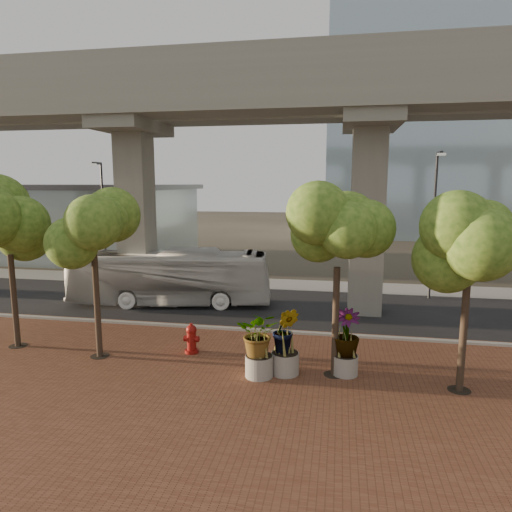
# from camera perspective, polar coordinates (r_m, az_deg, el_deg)

# --- Properties ---
(ground) EXTENTS (160.00, 160.00, 0.00)m
(ground) POSITION_cam_1_polar(r_m,az_deg,el_deg) (22.25, -2.21, -7.73)
(ground) COLOR #322D24
(ground) RESTS_ON ground
(brick_plaza) EXTENTS (70.00, 13.00, 0.06)m
(brick_plaza) POSITION_cam_1_polar(r_m,az_deg,el_deg) (15.04, -9.13, -16.26)
(brick_plaza) COLOR brown
(brick_plaza) RESTS_ON ground
(asphalt_road) EXTENTS (90.00, 8.00, 0.04)m
(asphalt_road) POSITION_cam_1_polar(r_m,az_deg,el_deg) (24.13, -1.17, -6.33)
(asphalt_road) COLOR black
(asphalt_road) RESTS_ON ground
(curb_strip) EXTENTS (70.00, 0.25, 0.16)m
(curb_strip) POSITION_cam_1_polar(r_m,az_deg,el_deg) (20.37, -3.45, -9.11)
(curb_strip) COLOR #A09D95
(curb_strip) RESTS_ON ground
(far_sidewalk) EXTENTS (90.00, 3.00, 0.06)m
(far_sidewalk) POSITION_cam_1_polar(r_m,az_deg,el_deg) (29.37, 0.98, -3.50)
(far_sidewalk) COLOR #A09D95
(far_sidewalk) RESTS_ON ground
(transit_viaduct) EXTENTS (72.00, 5.60, 12.40)m
(transit_viaduct) POSITION_cam_1_polar(r_m,az_deg,el_deg) (23.27, -1.23, 11.19)
(transit_viaduct) COLOR gray
(transit_viaduct) RESTS_ON ground
(station_pavilion) EXTENTS (23.00, 13.00, 6.30)m
(station_pavilion) POSITION_cam_1_polar(r_m,az_deg,el_deg) (44.40, -23.47, 4.21)
(station_pavilion) COLOR #A7BDBF
(station_pavilion) RESTS_ON ground
(transit_bus) EXTENTS (10.80, 3.93, 2.94)m
(transit_bus) POSITION_cam_1_polar(r_m,az_deg,el_deg) (24.64, -10.61, -2.68)
(transit_bus) COLOR silver
(transit_bus) RESTS_ON ground
(fire_hydrant) EXTENTS (0.58, 0.52, 1.15)m
(fire_hydrant) POSITION_cam_1_polar(r_m,az_deg,el_deg) (17.73, -8.06, -10.18)
(fire_hydrant) COLOR maroon
(fire_hydrant) RESTS_ON ground
(planter_front) EXTENTS (2.06, 2.06, 2.27)m
(planter_front) POSITION_cam_1_polar(r_m,az_deg,el_deg) (15.25, 0.40, -10.07)
(planter_front) COLOR gray
(planter_front) RESTS_ON ground
(planter_right) EXTENTS (2.10, 2.10, 2.24)m
(planter_right) POSITION_cam_1_polar(r_m,az_deg,el_deg) (15.70, 11.19, -9.74)
(planter_right) COLOR #A69F96
(planter_right) RESTS_ON ground
(planter_left) EXTENTS (2.10, 2.10, 2.31)m
(planter_left) POSITION_cam_1_polar(r_m,az_deg,el_deg) (15.50, 3.69, -9.66)
(planter_left) COLOR #A39E93
(planter_left) RESTS_ON ground
(street_tree_far_west) EXTENTS (4.04, 4.04, 6.71)m
(street_tree_far_west) POSITION_cam_1_polar(r_m,az_deg,el_deg) (19.76, -28.62, 3.54)
(street_tree_far_west) COLOR #3F2F24
(street_tree_far_west) RESTS_ON ground
(street_tree_near_west) EXTENTS (3.11, 3.11, 6.15)m
(street_tree_near_west) POSITION_cam_1_polar(r_m,az_deg,el_deg) (17.30, -19.72, 2.99)
(street_tree_near_west) COLOR #3F2F24
(street_tree_near_west) RESTS_ON ground
(street_tree_near_east) EXTENTS (3.43, 3.43, 6.25)m
(street_tree_near_east) POSITION_cam_1_polar(r_m,az_deg,el_deg) (14.86, 10.20, 2.33)
(street_tree_near_east) COLOR #3F2F24
(street_tree_near_east) RESTS_ON ground
(street_tree_far_east) EXTENTS (3.25, 3.25, 6.10)m
(street_tree_far_east) POSITION_cam_1_polar(r_m,az_deg,el_deg) (14.90, 25.19, 1.31)
(street_tree_far_east) COLOR #3F2F24
(street_tree_far_east) RESTS_ON ground
(streetlamp_west) EXTENTS (0.38, 1.11, 7.67)m
(streetlamp_west) POSITION_cam_1_polar(r_m,az_deg,el_deg) (30.40, -18.61, 4.94)
(streetlamp_west) COLOR #29292E
(streetlamp_west) RESTS_ON ground
(streetlamp_east) EXTENTS (0.40, 1.16, 8.04)m
(streetlamp_east) POSITION_cam_1_polar(r_m,az_deg,el_deg) (26.71, 21.39, 4.73)
(streetlamp_east) COLOR #2E2F33
(streetlamp_east) RESTS_ON ground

